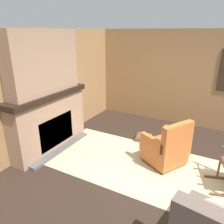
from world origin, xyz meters
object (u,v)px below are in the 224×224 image
object	(u,v)px
armchair	(166,148)
storage_case	(66,82)
firewood_stack	(143,138)
decorative_plate_on_mantel	(44,85)
oil_lamp_vase	(26,94)

from	to	relation	value
armchair	storage_case	xyz separation A→B (m)	(-2.43, 0.13, 1.00)
firewood_stack	decorative_plate_on_mantel	xyz separation A→B (m)	(-1.73, -1.26, 1.34)
armchair	oil_lamp_vase	world-z (taller)	oil_lamp_vase
firewood_stack	storage_case	size ratio (longest dim) A/B	1.98
oil_lamp_vase	decorative_plate_on_mantel	distance (m)	0.50
oil_lamp_vase	storage_case	size ratio (longest dim) A/B	1.02
decorative_plate_on_mantel	firewood_stack	bearing A→B (deg)	36.07
oil_lamp_vase	firewood_stack	bearing A→B (deg)	45.83
firewood_stack	decorative_plate_on_mantel	size ratio (longest dim) A/B	1.55
armchair	decorative_plate_on_mantel	distance (m)	2.72
decorative_plate_on_mantel	storage_case	bearing A→B (deg)	88.26
firewood_stack	storage_case	bearing A→B (deg)	-160.70
storage_case	oil_lamp_vase	bearing A→B (deg)	-90.01
storage_case	decorative_plate_on_mantel	bearing A→B (deg)	-91.74
oil_lamp_vase	storage_case	bearing A→B (deg)	89.99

